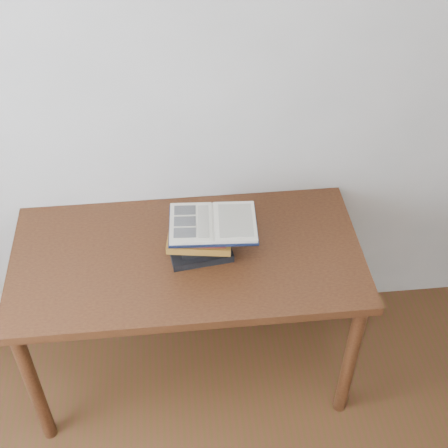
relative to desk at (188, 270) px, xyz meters
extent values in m
cube|color=silver|center=(-0.03, 0.37, 0.61)|extent=(3.50, 0.04, 2.60)
cube|color=#4F2C13|center=(0.00, 0.00, 0.08)|extent=(1.47, 0.74, 0.04)
cylinder|color=#4F2C13|center=(-0.68, -0.31, -0.32)|extent=(0.06, 0.06, 0.75)
cylinder|color=#4F2C13|center=(0.68, -0.31, -0.32)|extent=(0.06, 0.06, 0.75)
cylinder|color=#4F2C13|center=(-0.68, 0.31, -0.32)|extent=(0.06, 0.06, 0.75)
cylinder|color=#4F2C13|center=(0.68, 0.31, -0.32)|extent=(0.06, 0.06, 0.75)
cube|color=black|center=(0.06, 0.00, 0.11)|extent=(0.27, 0.20, 0.03)
cube|color=black|center=(0.07, 0.01, 0.14)|extent=(0.22, 0.16, 0.03)
cube|color=#9A5723|center=(0.06, 0.00, 0.18)|extent=(0.28, 0.19, 0.03)
cube|color=maroon|center=(0.05, 0.01, 0.21)|extent=(0.24, 0.17, 0.03)
cube|color=black|center=(0.07, 0.01, 0.23)|extent=(0.24, 0.18, 0.02)
cube|color=black|center=(0.11, 0.00, 0.25)|extent=(0.37, 0.27, 0.01)
cube|color=beige|center=(0.02, 0.01, 0.26)|extent=(0.18, 0.24, 0.02)
cube|color=beige|center=(0.20, 0.00, 0.26)|extent=(0.18, 0.24, 0.02)
cylinder|color=beige|center=(0.11, 0.00, 0.26)|extent=(0.03, 0.23, 0.01)
cube|color=black|center=(0.00, 0.08, 0.27)|extent=(0.09, 0.06, 0.00)
cube|color=black|center=(0.00, 0.01, 0.27)|extent=(0.09, 0.06, 0.00)
cube|color=black|center=(0.00, -0.05, 0.27)|extent=(0.09, 0.06, 0.00)
cube|color=#BAB5A1|center=(0.07, 0.01, 0.27)|extent=(0.06, 0.19, 0.00)
cube|color=#BAB5A1|center=(0.20, 0.00, 0.27)|extent=(0.15, 0.20, 0.00)
camera|label=1|loc=(-0.03, -1.84, 1.96)|focal=50.00mm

